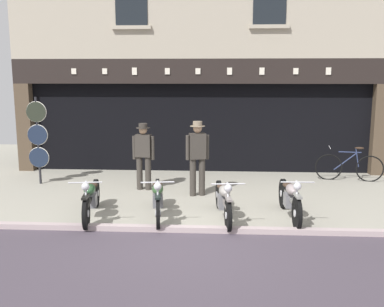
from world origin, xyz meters
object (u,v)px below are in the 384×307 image
(tyre_sign_pole, at_px, (38,136))
(motorcycle_center_left, at_px, (158,198))
(advert_board_near, at_px, (264,114))
(motorcycle_center, at_px, (223,199))
(leaning_bicycle, at_px, (349,167))
(motorcycle_left, at_px, (91,198))
(salesman_left, at_px, (143,153))
(shopkeeper_center, at_px, (197,154))
(motorcycle_center_right, at_px, (290,198))

(tyre_sign_pole, bearing_deg, motorcycle_center_left, -36.87)
(tyre_sign_pole, relative_size, advert_board_near, 2.16)
(motorcycle_center, xyz_separation_m, leaning_bicycle, (3.46, 3.49, -0.03))
(motorcycle_center, height_order, tyre_sign_pole, tyre_sign_pole)
(motorcycle_left, relative_size, salesman_left, 1.22)
(motorcycle_center_left, bearing_deg, salesman_left, -81.52)
(shopkeeper_center, bearing_deg, motorcycle_center_left, 53.03)
(motorcycle_center_left, height_order, salesman_left, salesman_left)
(motorcycle_center_right, relative_size, tyre_sign_pole, 0.89)
(advert_board_near, bearing_deg, shopkeeper_center, -122.98)
(motorcycle_center_left, distance_m, leaning_bicycle, 5.90)
(salesman_left, height_order, shopkeeper_center, shopkeeper_center)
(motorcycle_left, bearing_deg, shopkeeper_center, -147.30)
(motorcycle_left, xyz_separation_m, leaning_bicycle, (6.12, 3.54, -0.03))
(motorcycle_center_left, xyz_separation_m, leaning_bicycle, (4.78, 3.46, -0.03))
(motorcycle_center, xyz_separation_m, salesman_left, (-1.97, 2.22, 0.52))
(motorcycle_left, distance_m, tyre_sign_pole, 3.57)
(motorcycle_center_right, xyz_separation_m, salesman_left, (-3.29, 2.08, 0.51))
(motorcycle_center, height_order, advert_board_near, advert_board_near)
(tyre_sign_pole, bearing_deg, motorcycle_center, -28.85)
(motorcycle_left, distance_m, motorcycle_center_right, 3.99)
(salesman_left, bearing_deg, motorcycle_center_left, 112.37)
(motorcycle_center, height_order, motorcycle_center_right, motorcycle_center_right)
(tyre_sign_pole, distance_m, advert_board_near, 6.36)
(shopkeeper_center, distance_m, leaning_bicycle, 4.47)
(motorcycle_center, bearing_deg, motorcycle_left, -5.58)
(motorcycle_center_left, xyz_separation_m, shopkeeper_center, (0.72, 1.71, 0.58))
(motorcycle_center_left, relative_size, leaning_bicycle, 1.15)
(advert_board_near, xyz_separation_m, leaning_bicycle, (2.23, -1.07, -1.32))
(advert_board_near, bearing_deg, salesman_left, -143.76)
(shopkeeper_center, bearing_deg, salesman_left, -33.57)
(salesman_left, xyz_separation_m, advert_board_near, (3.20, 2.35, 0.78))
(motorcycle_center_right, bearing_deg, tyre_sign_pole, -24.44)
(motorcycle_center, bearing_deg, motorcycle_center_left, -7.92)
(motorcycle_center_left, xyz_separation_m, salesman_left, (-0.65, 2.19, 0.51))
(motorcycle_left, height_order, salesman_left, salesman_left)
(salesman_left, distance_m, shopkeeper_center, 1.45)
(motorcycle_center_right, distance_m, leaning_bicycle, 3.98)
(motorcycle_center, relative_size, advert_board_near, 1.93)
(motorcycle_left, distance_m, advert_board_near, 6.17)
(motorcycle_center_left, height_order, motorcycle_center_right, motorcycle_center_right)
(motorcycle_center, bearing_deg, tyre_sign_pole, -35.49)
(motorcycle_center, height_order, salesman_left, salesman_left)
(motorcycle_center_right, bearing_deg, salesman_left, -34.47)
(motorcycle_left, xyz_separation_m, motorcycle_center, (2.66, 0.05, -0.00))
(salesman_left, bearing_deg, motorcycle_center, 137.42)
(salesman_left, xyz_separation_m, shopkeeper_center, (1.37, -0.48, 0.07))
(tyre_sign_pole, xyz_separation_m, advert_board_near, (6.05, 1.91, 0.42))
(salesman_left, relative_size, tyre_sign_pole, 0.73)
(motorcycle_center_left, height_order, tyre_sign_pole, tyre_sign_pole)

